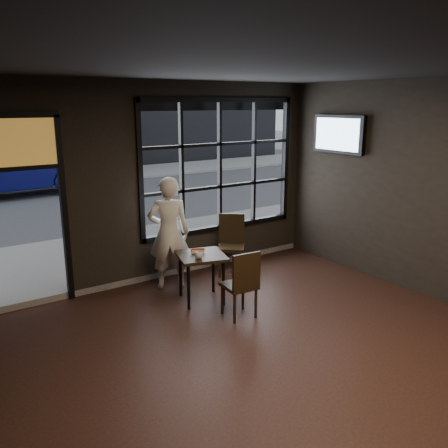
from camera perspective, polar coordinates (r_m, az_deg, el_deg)
floor at (r=5.50m, az=10.04°, el=-17.25°), size 6.00×7.00×0.02m
ceiling at (r=4.71m, az=11.83°, el=18.42°), size 6.00×7.00×0.02m
window_frame at (r=8.24m, az=-0.53°, el=7.04°), size 3.06×0.12×2.28m
stained_transom at (r=6.91m, az=-24.18°, el=8.96°), size 1.20×0.06×0.70m
cafe_table at (r=7.02m, az=-2.73°, el=-6.43°), size 0.83×0.83×0.72m
chair_near at (r=6.48m, az=1.82°, el=-7.13°), size 0.45×0.45×0.96m
chair_window at (r=8.04m, az=0.84°, el=-2.59°), size 0.62×0.62×1.02m
man at (r=7.40m, az=-6.65°, el=-1.12°), size 0.77×0.66×1.78m
hotdog at (r=6.97m, az=-3.18°, el=-3.25°), size 0.22×0.15×0.06m
cup at (r=6.72m, az=-3.07°, el=-3.75°), size 0.17×0.17×0.10m
tv at (r=8.49m, az=13.64°, el=10.46°), size 0.12×1.10×0.65m
navy_car at (r=16.11m, az=-23.73°, el=5.94°), size 4.48×1.90×1.44m
tree_right at (r=20.03m, az=-13.82°, el=13.49°), size 2.22×2.22×3.80m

